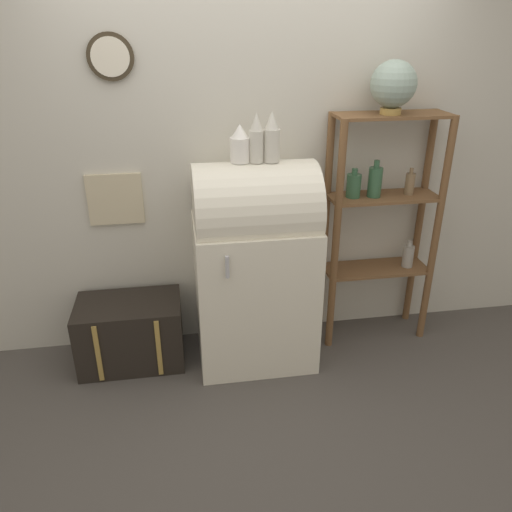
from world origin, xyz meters
TOP-DOWN VIEW (x-y plane):
  - ground_plane at (0.00, 0.00)m, footprint 12.00×12.00m
  - wall_back at (-0.00, 0.57)m, footprint 7.00×0.09m
  - refrigerator at (-0.00, 0.24)m, footprint 0.77×0.64m
  - suitcase_trunk at (-0.84, 0.29)m, footprint 0.69×0.44m
  - shelf_unit at (0.90, 0.38)m, footprint 0.76×0.30m
  - globe at (0.87, 0.35)m, footprint 0.28×0.28m
  - vase_left at (-0.08, 0.26)m, footprint 0.12×0.12m
  - vase_center at (0.01, 0.24)m, footprint 0.09×0.09m
  - vase_right at (0.10, 0.24)m, footprint 0.10×0.10m

SIDE VIEW (x-z plane):
  - ground_plane at x=0.00m, z-range 0.00..0.00m
  - suitcase_trunk at x=-0.84m, z-range 0.00..0.45m
  - refrigerator at x=0.00m, z-range 0.02..1.39m
  - shelf_unit at x=0.90m, z-range 0.13..1.74m
  - wall_back at x=0.00m, z-range 0.00..2.70m
  - vase_left at x=-0.08m, z-range 1.37..1.59m
  - vase_center at x=0.01m, z-range 1.36..1.65m
  - vase_right at x=0.10m, z-range 1.36..1.66m
  - globe at x=0.87m, z-range 1.63..1.95m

